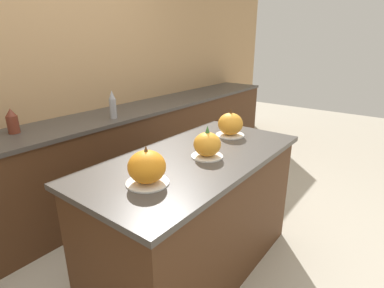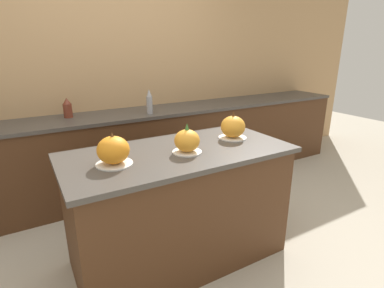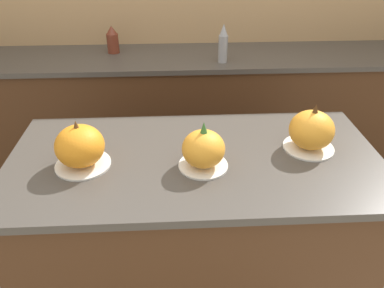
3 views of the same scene
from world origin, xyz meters
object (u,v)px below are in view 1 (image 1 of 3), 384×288
pumpkin_cake_right (230,125)px  bottle_tall (113,105)px  pumpkin_cake_center (207,145)px  bottle_short (12,121)px  pumpkin_cake_left (147,168)px

pumpkin_cake_right → bottle_tall: (-0.25, 1.10, 0.05)m
pumpkin_cake_center → pumpkin_cake_right: 0.49m
pumpkin_cake_center → pumpkin_cake_right: (0.48, 0.11, 0.01)m
pumpkin_cake_right → bottle_short: size_ratio=1.14×
pumpkin_cake_left → bottle_tall: size_ratio=0.88×
pumpkin_cake_left → bottle_short: (-0.05, 1.42, 0.02)m
pumpkin_cake_right → bottle_tall: bottle_tall is taller
pumpkin_cake_right → pumpkin_cake_center: bearing=-166.7°
pumpkin_cake_center → bottle_short: bearing=110.5°
pumpkin_cake_center → bottle_short: size_ratio=1.05×
pumpkin_cake_center → bottle_tall: bearing=79.3°
bottle_short → pumpkin_cake_center: bearing=-69.5°
pumpkin_cake_left → bottle_tall: 1.39m
pumpkin_cake_left → pumpkin_cake_right: bearing=4.7°
bottle_tall → pumpkin_cake_right: bearing=-77.2°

